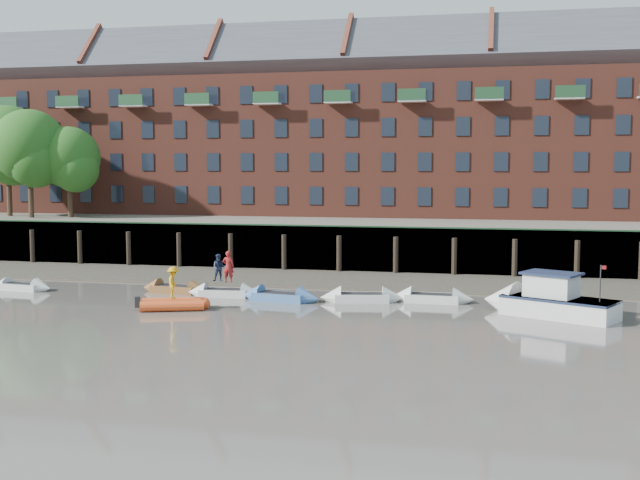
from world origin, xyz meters
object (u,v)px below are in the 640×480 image
(rowboat_5, at_px, (362,298))
(rib_tender, at_px, (176,304))
(rowboat_2, at_px, (175,289))
(rowboat_3, at_px, (224,293))
(motor_launch, at_px, (538,301))
(person_rower_a, at_px, (228,267))
(rowboat_4, at_px, (280,297))
(person_rib_crew, at_px, (173,283))
(person_rower_b, at_px, (219,268))
(rowboat_0, at_px, (22,287))
(rowboat_6, at_px, (432,298))

(rowboat_5, relative_size, rib_tender, 1.31)
(rowboat_2, relative_size, rowboat_3, 1.01)
(rowboat_2, bearing_deg, motor_launch, -0.44)
(person_rower_a, bearing_deg, motor_launch, 170.15)
(rowboat_5, bearing_deg, rowboat_2, 165.50)
(rowboat_4, xyz_separation_m, person_rower_a, (-3.24, 0.67, 1.51))
(person_rower_a, bearing_deg, rowboat_3, -22.10)
(rowboat_3, xyz_separation_m, person_rib_crew, (-1.18, -4.58, 1.20))
(rib_tender, distance_m, person_rower_b, 4.84)
(rowboat_0, distance_m, person_rower_b, 12.48)
(person_rib_crew, bearing_deg, person_rower_a, -33.65)
(rowboat_2, xyz_separation_m, rib_tender, (2.19, -5.13, 0.05))
(rowboat_3, height_order, rib_tender, rowboat_3)
(rowboat_4, relative_size, rib_tender, 1.31)
(rowboat_3, relative_size, motor_launch, 0.61)
(rowboat_2, relative_size, person_rib_crew, 2.63)
(rowboat_6, distance_m, person_rib_crew, 14.06)
(rowboat_0, bearing_deg, rowboat_3, 8.51)
(rowboat_5, bearing_deg, person_rower_a, 169.50)
(rowboat_6, bearing_deg, rowboat_3, -175.32)
(rib_tender, xyz_separation_m, person_rib_crew, (-0.07, -0.13, 1.15))
(rowboat_5, xyz_separation_m, person_rower_b, (-8.35, 0.16, 1.40))
(rowboat_5, relative_size, person_rower_b, 2.99)
(rowboat_6, bearing_deg, rowboat_2, -178.55)
(rowboat_2, xyz_separation_m, rowboat_5, (11.30, -0.71, 0.01))
(rowboat_3, xyz_separation_m, motor_launch, (17.30, -1.92, 0.50))
(rowboat_6, xyz_separation_m, motor_launch, (5.48, -2.57, 0.49))
(rowboat_5, height_order, person_rower_b, person_rower_b)
(rowboat_0, xyz_separation_m, person_rib_crew, (11.55, -4.17, 1.21))
(rowboat_4, distance_m, motor_launch, 13.83)
(person_rower_a, xyz_separation_m, person_rower_b, (-0.63, 0.22, -0.11))
(rowboat_0, height_order, rowboat_5, rowboat_5)
(rowboat_3, relative_size, person_rower_a, 2.41)
(rowboat_6, bearing_deg, person_rower_b, -175.98)
(rowboat_4, bearing_deg, rib_tender, -132.79)
(rowboat_5, relative_size, person_rib_crew, 2.84)
(person_rower_a, bearing_deg, person_rib_crew, 68.15)
(rowboat_5, bearing_deg, motor_launch, -22.32)
(rowboat_0, xyz_separation_m, rowboat_2, (9.44, 1.09, 0.01))
(rowboat_0, distance_m, rowboat_6, 24.58)
(person_rower_b, height_order, person_rib_crew, person_rower_b)
(rib_tender, height_order, motor_launch, motor_launch)
(rowboat_5, height_order, person_rower_a, person_rower_a)
(rowboat_0, relative_size, rowboat_6, 0.92)
(rowboat_2, bearing_deg, person_rib_crew, -61.33)
(motor_launch, height_order, person_rib_crew, person_rib_crew)
(rowboat_6, bearing_deg, person_rib_crew, -156.55)
(rowboat_2, height_order, rowboat_6, rowboat_6)
(rowboat_3, distance_m, motor_launch, 17.41)
(person_rib_crew, bearing_deg, person_rower_b, -25.58)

